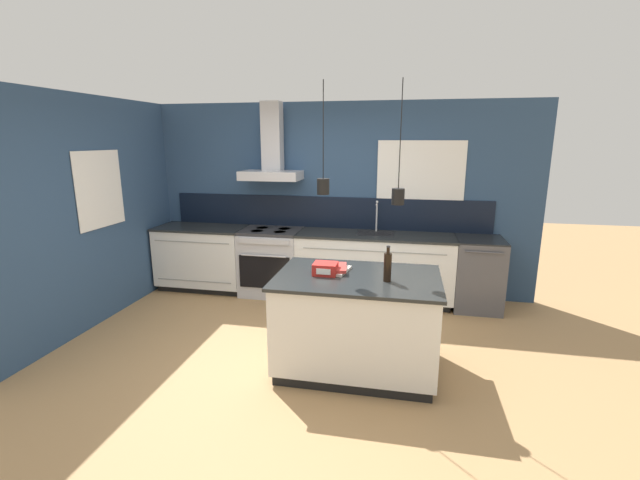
{
  "coord_description": "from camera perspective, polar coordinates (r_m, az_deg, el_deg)",
  "views": [
    {
      "loc": [
        1.08,
        -3.77,
        2.12
      ],
      "look_at": [
        0.18,
        0.64,
        1.05
      ],
      "focal_mm": 24.0,
      "sensor_mm": 36.0,
      "label": 1
    }
  ],
  "objects": [
    {
      "name": "dishwasher",
      "position": [
        5.78,
        20.27,
        -4.23
      ],
      "size": [
        0.58,
        0.65,
        0.91
      ],
      "color": "#4C4C51",
      "rests_on": "ground_plane"
    },
    {
      "name": "oven_range",
      "position": [
        5.98,
        -6.47,
        -2.9
      ],
      "size": [
        0.81,
        0.66,
        0.91
      ],
      "color": "#B5B5BA",
      "rests_on": "ground_plane"
    },
    {
      "name": "bottle_on_island",
      "position": [
        3.74,
        9.0,
        -3.51
      ],
      "size": [
        0.07,
        0.07,
        0.32
      ],
      "color": "black",
      "rests_on": "kitchen_island"
    },
    {
      "name": "counter_run_left",
      "position": [
        6.36,
        -15.3,
        -2.24
      ],
      "size": [
        1.26,
        0.64,
        0.91
      ],
      "color": "black",
      "rests_on": "ground_plane"
    },
    {
      "name": "red_supply_box",
      "position": [
        3.91,
        0.71,
        -3.84
      ],
      "size": [
        0.22,
        0.19,
        0.11
      ],
      "color": "red",
      "rests_on": "kitchen_island"
    },
    {
      "name": "counter_run_sink",
      "position": [
        5.72,
        7.23,
        -3.6
      ],
      "size": [
        2.04,
        0.64,
        1.32
      ],
      "color": "black",
      "rests_on": "ground_plane"
    },
    {
      "name": "wall_back",
      "position": [
        5.92,
        0.52,
        5.94
      ],
      "size": [
        5.6,
        2.19,
        2.6
      ],
      "color": "navy",
      "rests_on": "ground_plane"
    },
    {
      "name": "kitchen_island",
      "position": [
        4.05,
        4.92,
        -10.86
      ],
      "size": [
        1.48,
        1.0,
        0.91
      ],
      "color": "black",
      "rests_on": "ground_plane"
    },
    {
      "name": "book_stack",
      "position": [
        4.0,
        2.21,
        -3.84
      ],
      "size": [
        0.26,
        0.33,
        0.05
      ],
      "color": "silver",
      "rests_on": "kitchen_island"
    },
    {
      "name": "wall_left",
      "position": [
        5.73,
        -26.47,
        3.79
      ],
      "size": [
        0.08,
        3.8,
        2.6
      ],
      "color": "navy",
      "rests_on": "ground_plane"
    },
    {
      "name": "ground_plane",
      "position": [
        4.45,
        -4.1,
        -15.08
      ],
      "size": [
        16.0,
        16.0,
        0.0
      ],
      "primitive_type": "plane",
      "color": "#A87F51",
      "rests_on": "ground"
    }
  ]
}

